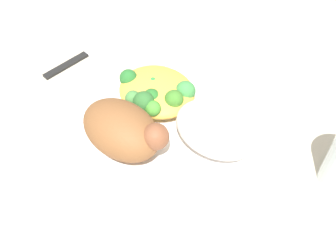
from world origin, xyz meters
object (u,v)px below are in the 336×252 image
Objects in this scene: roasted_chicken at (123,130)px; rice_pile at (216,129)px; fork at (99,71)px; mac_cheese_with_broccoli at (156,92)px; knife at (85,54)px; plate at (168,135)px.

rice_pile is (0.08, 0.08, -0.01)m from roasted_chicken.
fork is (-0.14, 0.09, -0.05)m from roasted_chicken.
rice_pile is at bearing -2.89° from mac_cheese_with_broccoli.
rice_pile is 0.28m from knife.
rice_pile is 0.99× the size of mac_cheese_with_broccoli.
plate is 0.17m from fork.
plate is 1.86× the size of fork.
knife reaches higher than fork.
plate is 0.06m from mac_cheese_with_broccoli.
rice_pile is 0.10m from mac_cheese_with_broccoli.
rice_pile is at bearing 26.01° from plate.
roasted_chicken is at bearing -75.52° from mac_cheese_with_broccoli.
knife is (-0.22, 0.05, -0.01)m from plate.
knife is (-0.27, 0.02, -0.04)m from rice_pile.
fork is at bearing 178.39° from rice_pile.
plate is 0.22m from knife.
roasted_chicken is 1.07× the size of rice_pile.
roasted_chicken reaches higher than plate.
rice_pile is 0.77× the size of fork.
fork is 0.75× the size of knife.
roasted_chicken is at bearing -135.08° from rice_pile.
rice_pile is 0.57× the size of knife.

